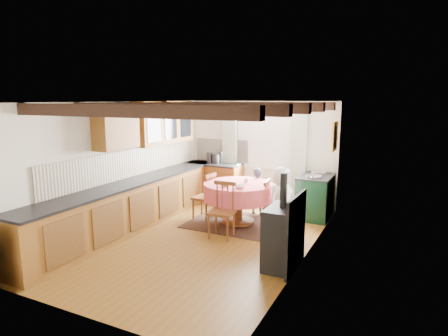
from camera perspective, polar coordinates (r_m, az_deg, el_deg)
The scene contains 41 objects.
floor at distance 6.89m, azimuth -2.97°, elevation -10.54°, with size 3.60×5.50×0.00m, color brown.
ceiling at distance 6.44m, azimuth -3.18°, elevation 9.85°, with size 3.60×5.50×0.00m, color white.
wall_back at distance 9.02m, azimuth 5.45°, elevation 2.31°, with size 3.60×0.00×2.40m, color silver.
wall_front at distance 4.43m, azimuth -20.75°, elevation -6.78°, with size 3.60×0.00×2.40m, color silver.
wall_left at distance 7.58m, azimuth -15.04°, elevation 0.47°, with size 0.00×5.50×2.40m, color silver.
wall_right at distance 5.91m, azimuth 12.38°, elevation -2.15°, with size 0.00×5.50×2.40m, color silver.
beam_a at distance 4.79m, azimuth -15.03°, elevation 8.27°, with size 3.60×0.16×0.16m, color black.
beam_b at distance 5.59m, azimuth -8.23°, elevation 8.76°, with size 3.60×0.16×0.16m, color black.
beam_c at distance 6.44m, azimuth -3.17°, elevation 9.05°, with size 3.60×0.16×0.16m, color black.
beam_d at distance 7.33m, azimuth 0.70°, elevation 9.22°, with size 3.60×0.16×0.16m, color black.
beam_e at distance 8.24m, azimuth 3.72°, elevation 9.32°, with size 3.60×0.16×0.16m, color black.
splash_left at distance 7.80m, azimuth -13.49°, elevation 0.80°, with size 0.02×4.50×0.55m, color beige.
splash_back at distance 9.40m, azimuth -0.31°, elevation 2.68°, with size 1.40×0.02×0.55m, color beige.
base_cabinet_left at distance 7.56m, azimuth -13.05°, elevation -5.38°, with size 0.60×5.30×0.88m, color brown.
base_cabinet_back at distance 9.31m, azimuth -1.35°, elevation -2.15°, with size 1.30×0.60×0.88m, color brown.
worktop_left at distance 7.44m, azimuth -13.07°, elevation -1.99°, with size 0.64×5.30×0.04m, color black.
worktop_back at distance 9.20m, azimuth -1.42°, elevation 0.62°, with size 1.30×0.64×0.04m, color black.
wall_cabinet_glass at distance 8.33m, azimuth -8.96°, elevation 6.75°, with size 0.34×1.80×0.90m, color brown.
wall_cabinet_solid at distance 7.16m, azimuth -15.85°, elevation 5.52°, with size 0.34×0.90×0.70m, color brown.
window_frame at distance 8.93m, azimuth 6.06°, elevation 4.80°, with size 1.34×0.03×1.54m, color white.
window_pane at distance 8.93m, azimuth 6.07°, elevation 4.80°, with size 1.20×0.01×1.40m, color white.
curtain_left at distance 9.24m, azimuth 0.86°, elevation 1.91°, with size 0.35×0.10×2.10m, color #ADBF99.
curtain_right at distance 8.66m, azimuth 11.09°, elevation 1.15°, with size 0.35×0.10×2.10m, color #ADBF99.
curtain_rod at distance 8.81m, azimuth 5.94°, elevation 8.64°, with size 0.03×0.03×2.00m, color black.
wall_picture at distance 8.07m, azimuth 16.23°, elevation 4.57°, with size 0.04×0.50×0.60m, color gold.
wall_plate at distance 8.63m, azimuth 12.00°, elevation 5.11°, with size 0.30×0.30×0.02m, color silver.
rug at distance 7.68m, azimuth 2.11°, elevation -8.26°, with size 1.92×1.49×0.01m, color #321A15.
dining_table at distance 7.56m, azimuth 2.13°, elevation -5.35°, with size 1.36×1.36×0.82m, color #DA4356, non-canonical shape.
chair_near at distance 6.78m, azimuth -0.38°, elevation -6.38°, with size 0.43×0.45×1.00m, color brown, non-canonical shape.
chair_left at distance 7.88m, azimuth -3.04°, elevation -4.18°, with size 0.41×0.43×0.96m, color brown, non-canonical shape.
chair_right at distance 7.29m, azimuth 7.66°, elevation -5.55°, with size 0.40×0.42×0.94m, color brown, non-canonical shape.
aga_range at distance 8.18m, azimuth 13.52°, elevation -4.10°, with size 0.64×0.99×0.91m, color black, non-canonical shape.
cast_iron_stove at distance 5.63m, azimuth 8.77°, elevation -7.83°, with size 0.43×0.71×1.42m, color black, non-canonical shape.
child_far at distance 8.15m, azimuth 4.98°, elevation -3.49°, with size 0.37×0.24×1.02m, color #303D4B.
child_right at distance 7.16m, azimuth 8.50°, elevation -4.66°, with size 0.60×0.39×1.23m, color white.
bowl_a at distance 7.22m, azimuth 0.23°, elevation -2.52°, with size 0.19×0.19×0.05m, color silver.
bowl_b at distance 7.05m, azimuth 2.38°, elevation -2.81°, with size 0.19×0.19×0.06m, color silver.
cup at distance 7.53m, azimuth 3.31°, elevation -1.86°, with size 0.09×0.09×0.09m, color silver.
canister_tall at distance 9.26m, azimuth -2.16°, elevation 1.60°, with size 0.15×0.15×0.26m, color #262628.
canister_wide at distance 9.16m, azimuth -1.22°, elevation 1.39°, with size 0.20×0.20×0.22m, color #262628.
canister_slim at distance 9.16m, azimuth -0.49°, elevation 1.57°, with size 0.10×0.10×0.27m, color #262628.
Camera 1 is at (3.14, -5.62, 2.45)m, focal length 30.53 mm.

